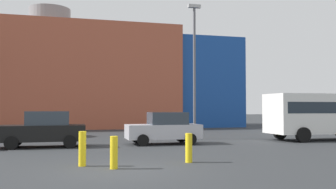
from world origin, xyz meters
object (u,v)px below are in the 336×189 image
(parked_car_1, at_px, (44,129))
(white_bus, at_px, (323,113))
(bollard_yellow_1, at_px, (82,149))
(street_lamp, at_px, (194,63))
(bollard_yellow_2, at_px, (114,153))
(bollard_yellow_0, at_px, (189,148))
(parked_car_2, at_px, (164,128))

(parked_car_1, relative_size, white_bus, 0.59)
(white_bus, height_order, bollard_yellow_1, white_bus)
(parked_car_1, distance_m, street_lamp, 9.78)
(parked_car_1, bearing_deg, street_lamp, -163.08)
(bollard_yellow_1, relative_size, bollard_yellow_2, 1.12)
(bollard_yellow_1, bearing_deg, street_lamp, 52.89)
(parked_car_1, height_order, bollard_yellow_0, parked_car_1)
(street_lamp, bearing_deg, bollard_yellow_0, -110.01)
(bollard_yellow_1, bearing_deg, white_bus, 25.20)
(parked_car_1, height_order, bollard_yellow_2, parked_car_1)
(parked_car_1, xyz_separation_m, white_bus, (15.85, 0.06, 0.76))
(parked_car_2, height_order, white_bus, white_bus)
(parked_car_1, bearing_deg, parked_car_2, -180.00)
(white_bus, distance_m, street_lamp, 8.26)
(white_bus, relative_size, bollard_yellow_2, 6.73)
(bollard_yellow_0, relative_size, bollard_yellow_2, 1.00)
(white_bus, relative_size, bollard_yellow_0, 6.73)
(bollard_yellow_2, xyz_separation_m, street_lamp, (6.08, 10.07, 4.18))
(bollard_yellow_0, bearing_deg, street_lamp, 69.99)
(bollard_yellow_0, bearing_deg, white_bus, 32.54)
(bollard_yellow_1, distance_m, street_lamp, 12.32)
(parked_car_1, relative_size, street_lamp, 0.48)
(parked_car_1, height_order, white_bus, white_bus)
(parked_car_2, bearing_deg, street_lamp, -134.53)
(parked_car_1, distance_m, bollard_yellow_0, 8.51)
(parked_car_1, height_order, parked_car_2, parked_car_1)
(bollard_yellow_2, bearing_deg, bollard_yellow_0, 15.10)
(bollard_yellow_2, bearing_deg, parked_car_2, 64.84)
(parked_car_1, xyz_separation_m, bollard_yellow_1, (1.61, -6.64, -0.30))
(bollard_yellow_0, xyz_separation_m, bollard_yellow_2, (-2.67, -0.72, 0.00))
(bollard_yellow_1, height_order, street_lamp, street_lamp)
(white_bus, bearing_deg, street_lamp, -19.48)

